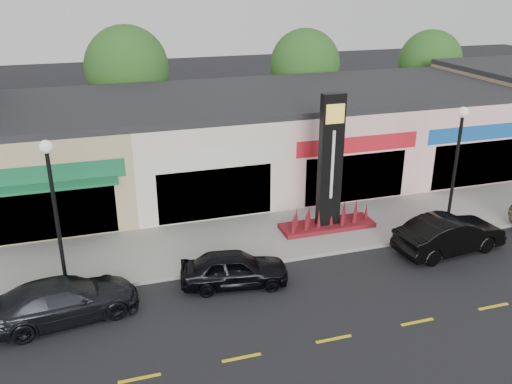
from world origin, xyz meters
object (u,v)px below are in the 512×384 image
(lamp_east_near, at_px, (457,157))
(car_black_sedan, at_px, (234,269))
(pylon_sign, at_px, (329,183))
(car_dark_sedan, at_px, (64,300))
(lamp_west_near, at_px, (54,201))
(car_black_conv, at_px, (450,234))

(lamp_east_near, distance_m, car_black_sedan, 10.60)
(pylon_sign, bearing_deg, car_black_sedan, -148.31)
(lamp_east_near, bearing_deg, car_black_sedan, -171.78)
(lamp_east_near, height_order, car_dark_sedan, lamp_east_near)
(lamp_east_near, xyz_separation_m, car_dark_sedan, (-16.00, -1.82, -2.78))
(lamp_west_near, bearing_deg, car_black_sedan, -13.94)
(pylon_sign, bearing_deg, lamp_east_near, -18.75)
(pylon_sign, bearing_deg, lamp_west_near, -171.23)
(lamp_east_near, xyz_separation_m, pylon_sign, (-5.00, 1.70, -1.20))
(lamp_west_near, distance_m, pylon_sign, 11.19)
(car_dark_sedan, distance_m, car_black_conv, 14.94)
(car_black_conv, bearing_deg, car_dark_sedan, 84.83)
(lamp_west_near, xyz_separation_m, lamp_east_near, (16.00, 0.00, 0.00))
(pylon_sign, distance_m, car_dark_sedan, 11.66)
(lamp_east_near, bearing_deg, car_dark_sedan, -173.51)
(pylon_sign, xyz_separation_m, car_black_conv, (3.94, -3.28, -1.51))
(car_black_sedan, distance_m, car_black_conv, 9.06)
(lamp_west_near, height_order, car_dark_sedan, lamp_west_near)
(lamp_east_near, relative_size, pylon_sign, 0.91)
(car_dark_sedan, bearing_deg, pylon_sign, -81.02)
(pylon_sign, bearing_deg, car_dark_sedan, -162.26)
(lamp_west_near, distance_m, lamp_east_near, 16.00)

